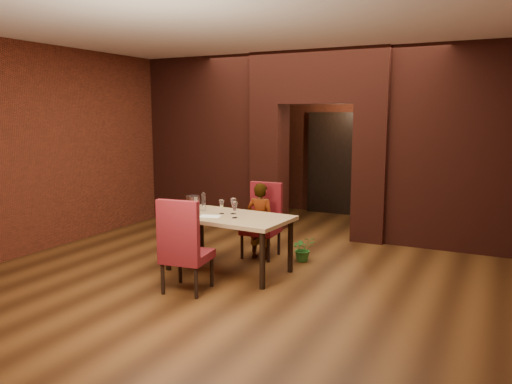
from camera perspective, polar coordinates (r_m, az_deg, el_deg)
floor at (r=7.28m, az=1.59°, el=-8.14°), size 8.00×8.00×0.00m
ceiling at (r=7.03m, az=1.71°, el=17.62°), size 7.00×8.00×0.04m
wall_back at (r=10.73m, az=10.81°, el=5.95°), size 7.00×0.04×3.20m
wall_front at (r=3.78m, az=-25.04°, el=-0.19°), size 7.00×0.04×3.20m
wall_left at (r=9.03m, az=-18.97°, el=5.06°), size 0.04×8.00×3.20m
pillar_left at (r=9.22m, az=1.57°, el=2.82°), size 0.55×0.55×2.30m
pillar_right at (r=8.59m, az=13.11°, el=2.13°), size 0.55×0.55×2.30m
lintel at (r=8.83m, az=7.35°, el=12.87°), size 2.45×0.55×0.90m
wing_wall_left at (r=9.87m, az=-5.90°, el=5.80°), size 2.28×0.35×3.20m
wing_wall_right at (r=8.34m, az=22.72°, el=4.56°), size 2.28×0.35×3.20m
vent_panel at (r=9.05m, az=0.76°, el=-1.14°), size 0.40×0.03×0.50m
rear_door at (r=10.83m, az=8.60°, el=3.11°), size 0.90×0.08×2.10m
rear_door_frame at (r=10.79m, az=8.53°, el=3.09°), size 1.02×0.04×2.22m
dining_table at (r=6.84m, az=-3.14°, el=-5.88°), size 1.72×1.04×0.78m
chair_far at (r=7.46m, az=0.54°, el=-3.30°), size 0.53×0.53×1.11m
chair_near at (r=6.11m, az=-7.88°, el=-5.96°), size 0.59×0.59×1.15m
person_seated at (r=7.38m, az=0.50°, el=-3.33°), size 0.44×0.31×1.14m
wine_glass_a at (r=6.85m, az=-3.96°, el=-1.70°), size 0.08×0.08×0.19m
wine_glass_b at (r=6.83m, az=-2.60°, el=-1.62°), size 0.09×0.09×0.22m
wine_glass_c at (r=6.57m, az=-2.46°, el=-2.06°), size 0.09×0.09×0.22m
tasting_sheet at (r=6.71m, az=-5.28°, el=-2.78°), size 0.32×0.27×0.00m
wine_bucket at (r=6.99m, az=-7.21°, el=-1.37°), size 0.19×0.19×0.23m
water_bottle at (r=7.10m, az=-6.01°, el=-1.07°), size 0.06×0.06×0.26m
potted_plant at (r=7.36m, az=5.41°, el=-6.47°), size 0.45×0.44×0.37m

